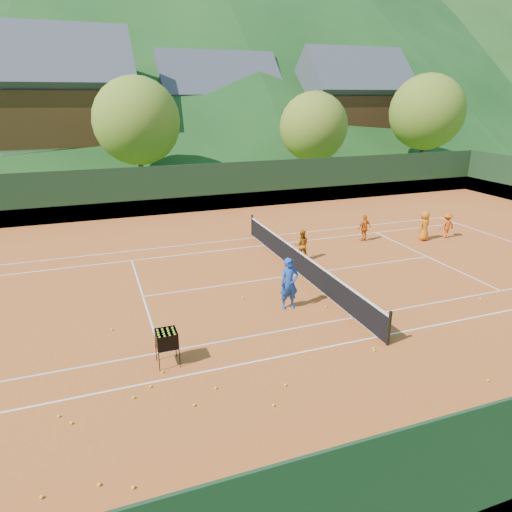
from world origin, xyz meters
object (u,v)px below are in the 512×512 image
object	(u,v)px
coach	(289,284)
student_b	(364,228)
chalet_left	(55,111)
chalet_right	(350,112)
student_a	(302,245)
tennis_net	(301,263)
chalet_mid	(218,115)
student_c	(424,226)
student_d	(447,225)
ball_hopper	(167,340)

from	to	relation	value
coach	student_b	xyz separation A→B (m)	(6.72, 5.79, -0.23)
chalet_left	chalet_right	bearing A→B (deg)	0.00
student_a	tennis_net	xyz separation A→B (m)	(-0.80, -1.66, -0.19)
coach	chalet_right	size ratio (longest dim) A/B	0.15
chalet_mid	chalet_right	world-z (taller)	chalet_right
student_c	student_d	distance (m)	1.38
student_d	chalet_mid	size ratio (longest dim) A/B	0.10
coach	student_b	size ratio (longest dim) A/B	1.35
student_b	tennis_net	bearing A→B (deg)	20.49
student_d	chalet_mid	bearing A→B (deg)	-81.19
ball_hopper	chalet_mid	distance (m)	40.88
student_d	chalet_mid	distance (m)	32.36
student_d	chalet_right	distance (m)	30.25
coach	tennis_net	distance (m)	3.23
coach	tennis_net	xyz separation A→B (m)	(1.74, 2.69, -0.41)
student_c	ball_hopper	xyz separation A→B (m)	(-14.16, -6.90, -0.02)
coach	chalet_right	world-z (taller)	chalet_right
student_a	ball_hopper	distance (m)	9.56
coach	student_a	distance (m)	5.04
ball_hopper	chalet_left	distance (m)	35.29
student_a	tennis_net	world-z (taller)	student_a
student_b	student_c	world-z (taller)	student_c
chalet_left	chalet_right	size ratio (longest dim) A/B	1.16
student_b	student_d	world-z (taller)	student_b
student_d	chalet_right	world-z (taller)	chalet_right
student_c	chalet_right	bearing A→B (deg)	-129.56
student_a	ball_hopper	xyz separation A→B (m)	(-7.08, -6.41, 0.05)
student_a	chalet_mid	bearing A→B (deg)	-79.09
student_d	tennis_net	distance (m)	9.49
coach	student_c	size ratio (longest dim) A/B	1.20
student_a	chalet_mid	xyz separation A→B (m)	(5.20, 32.34, 4.28)
student_c	student_d	world-z (taller)	student_c
student_b	chalet_mid	distance (m)	31.22
ball_hopper	student_b	bearing A→B (deg)	34.90
student_b	ball_hopper	xyz separation A→B (m)	(-11.26, -7.86, 0.07)
student_a	student_d	size ratio (longest dim) A/B	1.05
student_d	chalet_right	xyz separation A→B (m)	(10.75, 27.90, 4.58)
student_c	student_b	bearing A→B (deg)	-34.26
student_b	chalet_left	distance (m)	31.19
chalet_mid	chalet_right	bearing A→B (deg)	-15.95
student_d	student_a	bearing A→B (deg)	5.98
student_d	tennis_net	xyz separation A→B (m)	(-9.25, -2.10, -0.16)
tennis_net	chalet_mid	xyz separation A→B (m)	(6.00, 34.00, 4.47)
chalet_left	tennis_net	bearing A→B (deg)	-71.57
student_d	chalet_left	xyz separation A→B (m)	(-19.25, 27.90, 4.97)
coach	ball_hopper	distance (m)	4.99
student_c	chalet_mid	xyz separation A→B (m)	(-1.88, 31.86, 4.21)
coach	chalet_left	distance (m)	34.05
chalet_left	chalet_mid	world-z (taller)	chalet_left
student_a	ball_hopper	size ratio (longest dim) A/B	1.39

